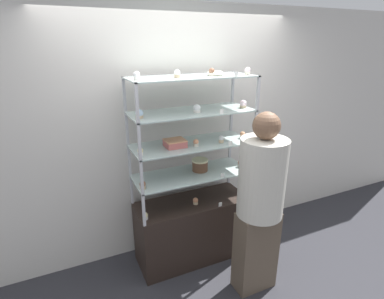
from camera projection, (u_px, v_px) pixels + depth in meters
The scene contains 32 objects.
ground_plane at pixel (192, 255), 3.32m from camera, with size 20.00×20.00×0.00m, color #2D2D33.
back_wall at pixel (177, 134), 3.20m from camera, with size 8.00×0.05×2.60m.
display_base at pixel (192, 229), 3.20m from camera, with size 1.16×0.46×0.68m.
display_riser_lower at pixel (192, 175), 2.99m from camera, with size 1.16×0.46×0.32m.
display_riser_middle at pixel (192, 145), 2.88m from camera, with size 1.16×0.46×0.32m.
display_riser_upper at pixel (192, 113), 2.77m from camera, with size 1.16×0.46×0.32m.
display_riser_top at pixel (192, 79), 2.67m from camera, with size 1.16×0.46×0.32m.
layer_cake_centerpiece at pixel (200, 165), 3.03m from camera, with size 0.16×0.16×0.12m.
sheet_cake_frosted at pixel (175, 143), 2.77m from camera, with size 0.19×0.17×0.07m.
cupcake_0 at pixel (145, 216), 2.77m from camera, with size 0.05×0.05×0.07m.
cupcake_1 at pixel (195, 201), 3.03m from camera, with size 0.05×0.05×0.07m.
cupcake_2 at pixel (242, 193), 3.19m from camera, with size 0.05×0.05×0.07m.
price_tag_0 at pixel (220, 204), 2.99m from camera, with size 0.04×0.00×0.04m.
cupcake_3 at pixel (143, 185), 2.66m from camera, with size 0.06×0.06×0.07m.
cupcake_4 at pixel (240, 164), 3.13m from camera, with size 0.06×0.06×0.07m.
price_tag_1 at pixel (222, 175), 2.88m from camera, with size 0.04×0.00×0.04m.
cupcake_5 at pixel (140, 152), 2.56m from camera, with size 0.05×0.05×0.07m.
cupcake_6 at pixel (196, 143), 2.79m from camera, with size 0.05×0.05×0.07m.
cupcake_7 at pixel (221, 139), 2.89m from camera, with size 0.05×0.05×0.07m.
cupcake_8 at pixel (243, 135), 3.02m from camera, with size 0.05×0.05×0.07m.
price_tag_2 at pixel (230, 143), 2.80m from camera, with size 0.04×0.00×0.04m.
cupcake_9 at pixel (139, 114), 2.50m from camera, with size 0.07×0.07×0.07m.
cupcake_10 at pixel (197, 109), 2.69m from camera, with size 0.07×0.07×0.07m.
cupcake_11 at pixel (243, 104), 2.89m from camera, with size 0.07×0.07×0.07m.
price_tag_3 at pixel (222, 111), 2.65m from camera, with size 0.04×0.00×0.04m.
cupcake_12 at pixel (137, 76), 2.37m from camera, with size 0.05×0.05×0.07m.
cupcake_13 at pixel (177, 74), 2.52m from camera, with size 0.05×0.05×0.07m.
cupcake_14 at pixel (212, 72), 2.66m from camera, with size 0.05×0.05×0.07m.
cupcake_15 at pixel (248, 71), 2.75m from camera, with size 0.05×0.05×0.07m.
price_tag_4 at pixel (236, 74), 2.60m from camera, with size 0.04×0.00×0.04m.
donut_glazed at pixel (215, 73), 2.71m from camera, with size 0.15×0.15×0.04m.
customer_figure at pixel (260, 202), 2.61m from camera, with size 0.40×0.40×1.72m.
Camera 1 is at (-1.14, -2.47, 2.23)m, focal length 28.00 mm.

